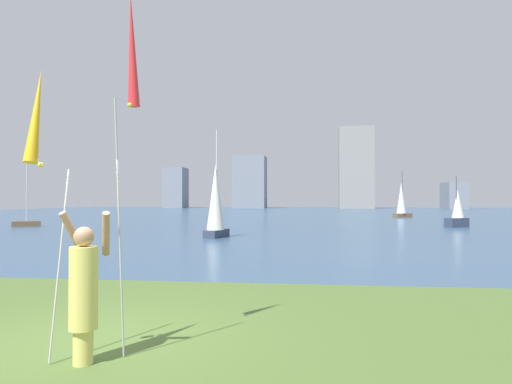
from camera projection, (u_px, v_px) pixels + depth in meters
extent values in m
cube|color=#335170|center=(289.00, 214.00, 68.30)|extent=(120.00, 115.32, 0.12)
cube|color=#263316|center=(183.00, 282.00, 11.05)|extent=(120.00, 0.70, 0.02)
cylinder|color=#D8CC66|center=(83.00, 347.00, 5.50)|extent=(0.24, 0.24, 0.42)
cylinder|color=#D8CC66|center=(84.00, 288.00, 5.51)|extent=(0.34, 0.34, 1.01)
sphere|color=tan|center=(84.00, 237.00, 5.52)|extent=(0.24, 0.24, 0.24)
cylinder|color=tan|center=(73.00, 234.00, 5.68)|extent=(0.25, 0.39, 0.58)
cylinder|color=tan|center=(106.00, 234.00, 5.63)|extent=(0.25, 0.39, 0.58)
cylinder|color=#B2B2B7|center=(59.00, 263.00, 5.70)|extent=(0.02, 0.44, 2.39)
cone|color=yellow|center=(36.00, 115.00, 5.21)|extent=(0.16, 0.35, 1.14)
sphere|color=yellow|center=(41.00, 165.00, 5.30)|extent=(0.06, 0.06, 0.06)
cylinder|color=#B2B2B7|center=(119.00, 230.00, 5.61)|extent=(0.02, 0.33, 3.25)
cone|color=red|center=(132.00, 49.00, 6.03)|extent=(0.16, 0.30, 1.54)
sphere|color=yellow|center=(130.00, 105.00, 5.94)|extent=(0.06, 0.06, 0.06)
cube|color=brown|center=(26.00, 224.00, 34.13)|extent=(2.18, 1.90, 0.40)
cylinder|color=silver|center=(27.00, 186.00, 34.18)|extent=(0.06, 0.06, 5.28)
cube|color=#333D51|center=(457.00, 223.00, 33.00)|extent=(1.87, 1.55, 0.68)
cylinder|color=#47474C|center=(456.00, 197.00, 33.03)|extent=(0.06, 0.06, 3.09)
cone|color=silver|center=(458.00, 204.00, 33.08)|extent=(1.17, 1.17, 2.08)
cube|color=brown|center=(402.00, 215.00, 51.41)|extent=(2.28, 1.83, 0.47)
cylinder|color=#47474C|center=(402.00, 192.00, 51.45)|extent=(0.06, 0.06, 4.85)
cone|color=white|center=(401.00, 198.00, 51.38)|extent=(1.45, 1.45, 3.52)
cube|color=#333D51|center=(217.00, 233.00, 24.15)|extent=(1.13, 1.99, 0.40)
cylinder|color=silver|center=(217.00, 180.00, 24.20)|extent=(0.06, 0.06, 5.37)
cone|color=silver|center=(215.00, 197.00, 24.05)|extent=(1.14, 1.14, 3.54)
cube|color=gray|center=(176.00, 188.00, 113.79)|extent=(5.10, 6.15, 10.09)
cube|color=gray|center=(250.00, 182.00, 110.92)|extent=(7.81, 7.52, 12.66)
cube|color=gray|center=(356.00, 168.00, 104.75)|extent=(7.91, 4.19, 18.98)
cube|color=gray|center=(454.00, 196.00, 103.35)|extent=(4.24, 7.46, 6.03)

